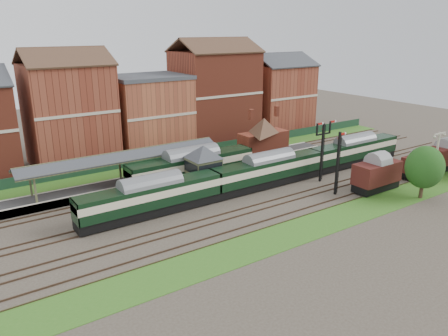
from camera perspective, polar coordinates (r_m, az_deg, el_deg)
ground at (r=55.00m, az=1.81°, el=-3.37°), size 160.00×160.00×0.00m
grass_back at (r=67.84m, az=-6.16°, el=0.71°), size 90.00×4.50×0.06m
grass_front at (r=46.63m, az=10.59°, el=-7.70°), size 90.00×5.00×0.06m
fence at (r=69.34m, az=-6.97°, el=1.68°), size 90.00×0.12×1.50m
platform at (r=60.24m, az=-7.53°, el=-1.10°), size 55.00×3.40×1.00m
signal_box at (r=54.90m, az=-2.69°, el=0.11°), size 5.40×5.40×6.00m
brick_hut at (r=59.88m, az=3.86°, el=-0.39°), size 3.20×2.64×2.94m
station_building at (r=68.23m, az=5.19°, el=4.26°), size 8.10×8.10×5.90m
canopy at (r=56.74m, az=-13.09°, el=1.71°), size 26.00×3.89×4.08m
semaphore_bracket at (r=59.46m, az=12.73°, el=2.53°), size 3.60×0.25×8.18m
semaphore_siding at (r=55.26m, az=14.63°, el=0.70°), size 1.23×0.25×8.00m
yard_lamp at (r=63.98m, az=26.01°, el=1.60°), size 2.60×0.22×7.00m
town_backdrop at (r=74.01m, az=-9.81°, el=7.56°), size 69.00×10.00×16.00m
dmu_train at (r=57.16m, az=5.89°, el=-0.21°), size 50.34×2.65×3.87m
platform_railcar at (r=57.88m, az=-4.23°, el=0.23°), size 17.99×2.84×4.14m
goods_van_a at (r=58.58m, az=19.32°, el=-0.74°), size 6.53×2.83×3.96m
goods_van_b at (r=66.14m, az=24.13°, el=0.41°), size 5.32×2.30×3.23m
goods_van_c at (r=71.36m, az=26.85°, el=1.44°), size 6.08×2.63×3.69m
tree_far at (r=57.50m, az=24.73°, el=0.08°), size 4.51×4.51×6.58m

